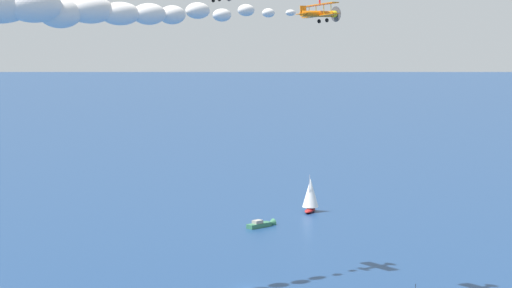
{
  "coord_description": "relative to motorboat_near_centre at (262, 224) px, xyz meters",
  "views": [
    {
      "loc": [
        54.87,
        -136.57,
        39.94
      ],
      "look_at": [
        0.7,
        1.08,
        22.84
      ],
      "focal_mm": 67.16,
      "sensor_mm": 36.0,
      "label": 1
    }
  ],
  "objects": [
    {
      "name": "motorboat_near_centre",
      "position": [
        0.0,
        0.0,
        0.0
      ],
      "size": [
        4.61,
        7.01,
        2.01
      ],
      "color": "#33704C",
      "rests_on": "ground_plane"
    },
    {
      "name": "ground_plane",
      "position": [
        15.51,
        -45.9,
        -0.54
      ],
      "size": [
        2000.0,
        2000.0,
        0.0
      ],
      "primitive_type": "plane",
      "color": "navy"
    },
    {
      "name": "sailboat_outer_ring_b",
      "position": [
        4.02,
        19.59,
        3.36
      ],
      "size": [
        3.93,
        6.75,
        8.54
      ],
      "color": "#B21E1E",
      "rests_on": "ground_plane"
    },
    {
      "name": "biplane_wingman",
      "position": [
        27.18,
        -47.0,
        42.42
      ],
      "size": [
        6.84,
        6.93,
        3.61
      ],
      "color": "orange"
    },
    {
      "name": "smoke_trail_wingman",
      "position": [
        5.61,
        -80.19,
        42.36
      ],
      "size": [
        29.28,
        41.99,
        5.09
      ],
      "color": "silver"
    }
  ]
}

